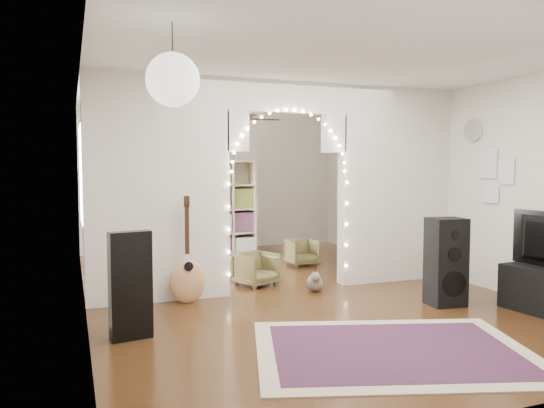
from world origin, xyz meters
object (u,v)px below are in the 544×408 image
object	(u,v)px
acoustic_guitar	(187,264)
bookcase	(207,210)
dining_chair_right	(302,252)
floor_speaker	(446,262)
dining_table	(221,215)
dining_chair_left	(256,269)

from	to	relation	value
acoustic_guitar	bookcase	bearing A→B (deg)	92.35
acoustic_guitar	dining_chair_right	xyz separation A→B (m)	(2.25, 1.73, -0.26)
acoustic_guitar	floor_speaker	world-z (taller)	acoustic_guitar
floor_speaker	dining_table	world-z (taller)	floor_speaker
bookcase	dining_table	distance (m)	0.99
floor_speaker	dining_chair_left	xyz separation A→B (m)	(-1.73, 1.75, -0.28)
acoustic_guitar	floor_speaker	distance (m)	3.02
dining_table	dining_chair_left	distance (m)	3.20
bookcase	dining_chair_left	world-z (taller)	bookcase
acoustic_guitar	bookcase	world-z (taller)	bookcase
bookcase	dining_chair_right	size ratio (longest dim) A/B	3.69
dining_chair_right	dining_chair_left	bearing A→B (deg)	-137.69
bookcase	dining_chair_right	xyz separation A→B (m)	(1.29, -1.17, -0.65)
dining_table	dining_chair_right	xyz separation A→B (m)	(0.82, -2.02, -0.47)
acoustic_guitar	floor_speaker	xyz separation A→B (m)	(2.79, -1.15, 0.04)
dining_table	dining_chair_left	world-z (taller)	dining_table
acoustic_guitar	dining_chair_right	bearing A→B (deg)	58.22
dining_table	dining_chair_right	world-z (taller)	dining_table
bookcase	dining_table	bearing A→B (deg)	61.60
acoustic_guitar	dining_table	world-z (taller)	acoustic_guitar
dining_chair_left	bookcase	bearing A→B (deg)	69.92
dining_chair_left	acoustic_guitar	bearing A→B (deg)	-173.30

